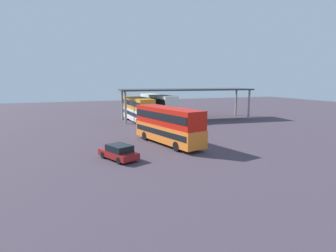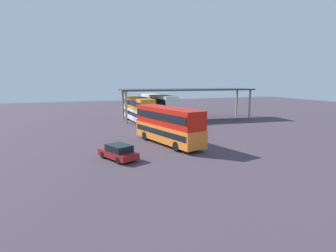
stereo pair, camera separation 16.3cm
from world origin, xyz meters
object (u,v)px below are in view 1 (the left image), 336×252
object	(u,v)px
parked_hatchback	(119,152)
double_decker_near_canopy	(138,109)
double_decker_main	(168,124)
double_decker_mid_row	(158,106)

from	to	relation	value
parked_hatchback	double_decker_near_canopy	size ratio (longest dim) A/B	0.39
double_decker_main	double_decker_near_canopy	world-z (taller)	double_decker_near_canopy
double_decker_main	double_decker_mid_row	bearing A→B (deg)	-28.74
parked_hatchback	double_decker_main	bearing A→B (deg)	-79.72
parked_hatchback	double_decker_near_canopy	xyz separation A→B (m)	(7.37, 21.21, 1.56)
double_decker_main	double_decker_near_canopy	xyz separation A→B (m)	(1.16, 17.05, 0.03)
parked_hatchback	double_decker_mid_row	bearing A→B (deg)	-49.98
double_decker_near_canopy	parked_hatchback	bearing A→B (deg)	159.61
parked_hatchback	double_decker_near_canopy	world-z (taller)	double_decker_near_canopy
double_decker_near_canopy	double_decker_main	bearing A→B (deg)	174.89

